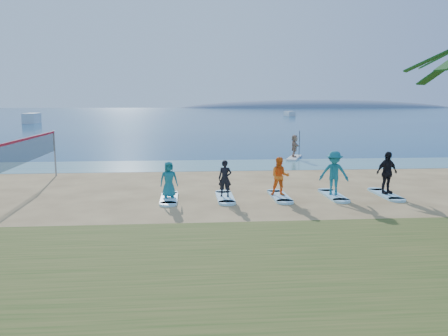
{
  "coord_description": "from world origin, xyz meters",
  "views": [
    {
      "loc": [
        -1.52,
        -17.26,
        4.02
      ],
      "look_at": [
        0.08,
        2.0,
        1.1
      ],
      "focal_mm": 35.0,
      "sensor_mm": 36.0,
      "label": 1
    }
  ],
  "objects": [
    {
      "name": "surfboard_0",
      "position": [
        -2.33,
        0.69,
        0.04
      ],
      "size": [
        0.7,
        2.2,
        0.09
      ],
      "primitive_type": "cube",
      "color": "#A4E5FF",
      "rests_on": "ground"
    },
    {
      "name": "ocean",
      "position": [
        0.0,
        160.0,
        0.01
      ],
      "size": [
        600.0,
        600.0,
        0.0
      ],
      "primitive_type": "plane",
      "color": "navy",
      "rests_on": "ground"
    },
    {
      "name": "boat_offshore_a",
      "position": [
        -31.72,
        70.77,
        0.0
      ],
      "size": [
        3.37,
        8.54,
        1.92
      ],
      "primitive_type": "cube",
      "rotation": [
        0.0,
        0.0,
        0.15
      ],
      "color": "silver",
      "rests_on": "ground"
    },
    {
      "name": "surfboard_3",
      "position": [
        4.69,
        0.69,
        0.04
      ],
      "size": [
        0.7,
        2.2,
        0.09
      ],
      "primitive_type": "cube",
      "color": "#A4E5FF",
      "rests_on": "ground"
    },
    {
      "name": "surfboard_1",
      "position": [
        0.01,
        0.69,
        0.04
      ],
      "size": [
        0.7,
        2.2,
        0.09
      ],
      "primitive_type": "cube",
      "color": "#A4E5FF",
      "rests_on": "ground"
    },
    {
      "name": "volleyball_net",
      "position": [
        -8.62,
        2.59,
        1.9
      ],
      "size": [
        0.4,
        9.08,
        2.5
      ],
      "rotation": [
        0.0,
        0.0,
        0.03
      ],
      "color": "gray",
      "rests_on": "ground"
    },
    {
      "name": "surfboard_2",
      "position": [
        2.35,
        0.69,
        0.04
      ],
      "size": [
        0.7,
        2.2,
        0.09
      ],
      "primitive_type": "cube",
      "color": "#A4E5FF",
      "rests_on": "ground"
    },
    {
      "name": "student_4",
      "position": [
        7.03,
        0.69,
        1.01
      ],
      "size": [
        1.16,
        0.76,
        1.84
      ],
      "primitive_type": "imported",
      "rotation": [
        0.0,
        0.0,
        0.31
      ],
      "color": "black",
      "rests_on": "surfboard_4"
    },
    {
      "name": "shallow_water",
      "position": [
        0.0,
        10.5,
        0.01
      ],
      "size": [
        600.0,
        600.0,
        0.0
      ],
      "primitive_type": "plane",
      "color": "teal",
      "rests_on": "ground"
    },
    {
      "name": "student_2",
      "position": [
        2.35,
        0.69,
        0.91
      ],
      "size": [
        0.89,
        0.74,
        1.64
      ],
      "primitive_type": "imported",
      "rotation": [
        0.0,
        0.0,
        -0.16
      ],
      "color": "orange",
      "rests_on": "surfboard_2"
    },
    {
      "name": "paddleboarder",
      "position": [
        6.1,
        13.39,
        0.92
      ],
      "size": [
        0.65,
        1.52,
        1.59
      ],
      "primitive_type": "imported",
      "rotation": [
        0.0,
        0.0,
        1.45
      ],
      "color": "tan",
      "rests_on": "paddleboard"
    },
    {
      "name": "ground",
      "position": [
        0.0,
        0.0,
        0.0
      ],
      "size": [
        600.0,
        600.0,
        0.0
      ],
      "primitive_type": "plane",
      "color": "tan",
      "rests_on": "ground"
    },
    {
      "name": "student_3",
      "position": [
        4.69,
        0.69,
        1.03
      ],
      "size": [
        1.37,
        1.05,
        1.88
      ],
      "primitive_type": "imported",
      "rotation": [
        0.0,
        0.0,
        -0.33
      ],
      "color": "#1A6F7E",
      "rests_on": "surfboard_3"
    },
    {
      "name": "boat_offshore_b",
      "position": [
        28.3,
        109.58,
        0.0
      ],
      "size": [
        2.42,
        5.49,
        1.41
      ],
      "primitive_type": "cube",
      "rotation": [
        0.0,
        0.0,
        0.09
      ],
      "color": "silver",
      "rests_on": "ground"
    },
    {
      "name": "surfboard_4",
      "position": [
        7.03,
        0.69,
        0.04
      ],
      "size": [
        0.7,
        2.2,
        0.09
      ],
      "primitive_type": "cube",
      "color": "#A4E5FF",
      "rests_on": "ground"
    },
    {
      "name": "student_1",
      "position": [
        0.01,
        0.69,
        0.86
      ],
      "size": [
        0.63,
        0.5,
        1.54
      ],
      "primitive_type": "imported",
      "rotation": [
        0.0,
        0.0,
        -0.26
      ],
      "color": "black",
      "rests_on": "surfboard_1"
    },
    {
      "name": "student_0",
      "position": [
        -2.33,
        0.69,
        0.84
      ],
      "size": [
        0.81,
        0.61,
        1.5
      ],
      "primitive_type": "imported",
      "rotation": [
        0.0,
        0.0,
        0.2
      ],
      "color": "#1A727E",
      "rests_on": "surfboard_0"
    },
    {
      "name": "island_ridge",
      "position": [
        95.0,
        300.0,
        0.0
      ],
      "size": [
        220.0,
        56.0,
        18.0
      ],
      "primitive_type": "ellipsoid",
      "color": "slate",
      "rests_on": "ground"
    },
    {
      "name": "paddleboard",
      "position": [
        6.1,
        13.39,
        0.06
      ],
      "size": [
        1.8,
        3.04,
        0.12
      ],
      "primitive_type": "cube",
      "rotation": [
        0.0,
        0.0,
        -0.39
      ],
      "color": "silver",
      "rests_on": "ground"
    }
  ]
}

